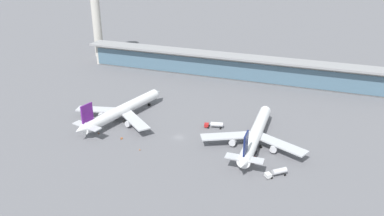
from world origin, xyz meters
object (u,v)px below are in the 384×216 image
airliner_centre_stand (255,135)px  safety_cone_charlie (99,133)px  control_tower (95,7)px  service_truck_near_nose_red (252,159)px  safety_cone_delta (121,139)px  safety_cone_bravo (140,150)px  safety_cone_echo (121,138)px  airliner_left_stand (121,111)px  service_truck_under_wing_red (214,125)px  service_truck_mid_apron_white (277,172)px  safety_cone_alpha (122,138)px

airliner_centre_stand → safety_cone_charlie: bearing=-168.5°
control_tower → safety_cone_charlie: (70.33, -111.82, -35.55)m
airliner_centre_stand → service_truck_near_nose_red: 13.58m
safety_cone_delta → service_truck_near_nose_red: bearing=2.4°
safety_cone_bravo → safety_cone_echo: size_ratio=1.00×
airliner_left_stand → service_truck_under_wing_red: (44.93, 7.25, -3.24)m
airliner_left_stand → safety_cone_echo: airliner_left_stand is taller
airliner_centre_stand → service_truck_near_nose_red: (1.42, -12.85, -4.14)m
service_truck_near_nose_red → safety_cone_charlie: bearing=-179.1°
airliner_centre_stand → service_truck_mid_apron_white: 24.33m
safety_cone_charlie → safety_cone_echo: (11.75, -0.39, 0.00)m
airliner_centre_stand → safety_cone_delta: (-56.13, -15.24, -4.63)m
service_truck_near_nose_red → safety_cone_alpha: (-57.55, -1.41, -0.49)m
safety_cone_bravo → service_truck_near_nose_red: bearing=10.0°
safety_cone_alpha → safety_cone_echo: (-0.62, -0.04, 0.00)m
airliner_centre_stand → service_truck_mid_apron_white: (12.57, -20.58, -3.24)m
airliner_left_stand → safety_cone_echo: bearing=-61.4°
service_truck_mid_apron_white → safety_cone_echo: size_ratio=11.41×
safety_cone_bravo → safety_cone_delta: same height
service_truck_under_wing_red → safety_cone_bravo: (-23.11, -30.72, -1.39)m
safety_cone_alpha → safety_cone_echo: bearing=-176.3°
safety_cone_delta → safety_cone_echo: 1.13m
airliner_left_stand → service_truck_near_nose_red: (67.34, -15.41, -4.14)m
safety_cone_alpha → safety_cone_bravo: (12.02, -6.65, 0.00)m
service_truck_near_nose_red → control_tower: control_tower is taller
safety_cone_bravo → safety_cone_charlie: bearing=164.0°
airliner_centre_stand → safety_cone_delta: 58.34m
service_truck_under_wing_red → safety_cone_bravo: 38.47m
safety_cone_bravo → safety_cone_charlie: (-24.38, 6.99, 0.00)m
airliner_centre_stand → service_truck_near_nose_red: airliner_centre_stand is taller
safety_cone_delta → safety_cone_charlie: bearing=173.9°
service_truck_near_nose_red → service_truck_mid_apron_white: service_truck_mid_apron_white is taller
safety_cone_bravo → service_truck_mid_apron_white: bearing=0.3°
airliner_centre_stand → service_truck_under_wing_red: size_ratio=6.64×
service_truck_under_wing_red → control_tower: (-117.82, 88.10, 34.16)m
service_truck_mid_apron_white → safety_cone_echo: (-69.32, 6.28, -1.39)m
safety_cone_charlie → airliner_centre_stand: bearing=11.5°
service_truck_near_nose_red → service_truck_under_wing_red: (-22.42, 22.67, 0.90)m
service_truck_under_wing_red → safety_cone_delta: bearing=-144.5°
service_truck_mid_apron_white → service_truck_near_nose_red: bearing=145.3°
safety_cone_delta → safety_cone_echo: same height
airliner_left_stand → service_truck_under_wing_red: size_ratio=6.58×
airliner_centre_stand → safety_cone_bravo: bearing=-154.6°
service_truck_mid_apron_white → safety_cone_bravo: (-56.68, -0.33, -1.39)m
airliner_centre_stand → service_truck_near_nose_red: size_ratio=8.63×
control_tower → safety_cone_bravo: (94.71, -118.82, -35.55)m
airliner_left_stand → service_truck_under_wing_red: airliner_left_stand is taller
control_tower → safety_cone_echo: (82.07, -112.21, -35.55)m
safety_cone_echo → service_truck_under_wing_red: bearing=34.0°
control_tower → safety_cone_alpha: bearing=-53.6°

